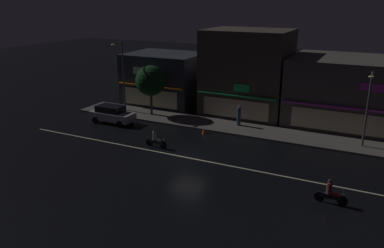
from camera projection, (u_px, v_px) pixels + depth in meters
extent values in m
plane|color=black|center=(188.00, 158.00, 29.23)|extent=(140.00, 140.00, 0.00)
cube|color=beige|center=(188.00, 158.00, 29.22)|extent=(30.55, 0.16, 0.01)
cube|color=#5B5954|center=(228.00, 126.00, 36.20)|extent=(32.16, 3.81, 0.14)
cube|color=#4C443A|center=(247.00, 73.00, 39.30)|extent=(8.28, 6.40, 8.56)
cube|color=#33E572|center=(235.00, 96.00, 36.99)|extent=(7.87, 0.24, 0.12)
cube|color=#33E572|center=(242.00, 88.00, 36.55)|extent=(1.55, 0.08, 0.73)
cube|color=beige|center=(235.00, 109.00, 37.44)|extent=(6.63, 0.06, 1.80)
cube|color=#2D333D|center=(165.00, 78.00, 43.87)|extent=(8.23, 6.53, 5.64)
cube|color=orange|center=(149.00, 86.00, 41.05)|extent=(7.82, 0.24, 0.12)
cube|color=white|center=(137.00, 71.00, 41.25)|extent=(1.07, 0.08, 0.71)
cube|color=beige|center=(150.00, 98.00, 41.50)|extent=(6.58, 0.06, 1.80)
cube|color=#56514C|center=(348.00, 91.00, 36.45)|extent=(10.59, 8.41, 6.26)
cube|color=#D83FD8|center=(342.00, 108.00, 32.93)|extent=(10.06, 0.24, 0.12)
cube|color=#D83FD8|center=(372.00, 88.00, 31.52)|extent=(1.78, 0.08, 0.64)
cube|color=beige|center=(341.00, 122.00, 33.38)|extent=(8.47, 0.06, 1.80)
cylinder|color=#47494C|center=(124.00, 77.00, 40.09)|extent=(0.16, 0.16, 7.16)
cube|color=#47494C|center=(118.00, 43.00, 38.42)|extent=(0.10, 1.40, 0.10)
ellipsoid|color=#F9E099|center=(113.00, 45.00, 37.85)|extent=(0.44, 0.32, 0.20)
cylinder|color=#47494C|center=(367.00, 110.00, 30.26)|extent=(0.16, 0.16, 6.05)
cube|color=#47494C|center=(372.00, 74.00, 28.76)|extent=(0.10, 1.40, 0.10)
ellipsoid|color=#F9E099|center=(372.00, 77.00, 28.19)|extent=(0.44, 0.32, 0.20)
cylinder|color=#334766|center=(239.00, 116.00, 36.07)|extent=(0.37, 0.37, 1.69)
sphere|color=tan|center=(239.00, 107.00, 35.77)|extent=(0.22, 0.22, 0.22)
cylinder|color=#473323|center=(151.00, 103.00, 39.51)|extent=(0.24, 0.24, 2.25)
sphere|color=#143819|center=(151.00, 81.00, 38.79)|extent=(3.04, 3.04, 3.04)
cube|color=silver|center=(113.00, 116.00, 37.28)|extent=(4.30, 1.78, 0.76)
cube|color=black|center=(110.00, 109.00, 37.16)|extent=(2.58, 1.57, 0.60)
cube|color=#F9F2CC|center=(135.00, 116.00, 36.88)|extent=(0.08, 0.20, 0.12)
cube|color=#F9F2CC|center=(127.00, 119.00, 35.85)|extent=(0.08, 0.20, 0.12)
cylinder|color=black|center=(130.00, 119.00, 37.56)|extent=(0.62, 0.20, 0.62)
cylinder|color=black|center=(119.00, 124.00, 36.04)|extent=(0.62, 0.20, 0.62)
cylinder|color=black|center=(107.00, 115.00, 38.76)|extent=(0.62, 0.20, 0.62)
cylinder|color=black|center=(95.00, 120.00, 37.24)|extent=(0.62, 0.20, 0.62)
cylinder|color=black|center=(343.00, 201.00, 22.37)|extent=(0.60, 0.08, 0.60)
cylinder|color=black|center=(319.00, 196.00, 22.92)|extent=(0.60, 0.10, 0.60)
cube|color=black|center=(331.00, 197.00, 22.61)|extent=(1.30, 0.14, 0.20)
ellipsoid|color=red|center=(335.00, 195.00, 22.46)|extent=(0.44, 0.26, 0.24)
cube|color=black|center=(328.00, 194.00, 22.65)|extent=(0.56, 0.22, 0.10)
cylinder|color=slate|center=(343.00, 192.00, 22.22)|extent=(0.03, 0.60, 0.03)
sphere|color=white|center=(344.00, 194.00, 22.21)|extent=(0.14, 0.14, 0.14)
cylinder|color=brown|center=(329.00, 188.00, 22.51)|extent=(0.32, 0.32, 0.70)
sphere|color=#333338|center=(330.00, 181.00, 22.36)|extent=(0.22, 0.22, 0.22)
cylinder|color=black|center=(163.00, 145.00, 30.97)|extent=(0.60, 0.08, 0.60)
cylinder|color=black|center=(150.00, 142.00, 31.52)|extent=(0.60, 0.10, 0.60)
cube|color=black|center=(156.00, 142.00, 31.21)|extent=(1.30, 0.14, 0.20)
ellipsoid|color=#B2B7BC|center=(158.00, 140.00, 31.06)|extent=(0.44, 0.26, 0.24)
cube|color=black|center=(154.00, 140.00, 31.25)|extent=(0.56, 0.22, 0.10)
cylinder|color=slate|center=(163.00, 138.00, 30.82)|extent=(0.03, 0.60, 0.03)
sphere|color=white|center=(164.00, 140.00, 30.81)|extent=(0.14, 0.14, 0.14)
cylinder|color=gray|center=(155.00, 136.00, 31.11)|extent=(0.32, 0.32, 0.70)
sphere|color=#333338|center=(154.00, 130.00, 30.96)|extent=(0.22, 0.22, 0.22)
cone|color=orange|center=(204.00, 131.00, 34.41)|extent=(0.36, 0.36, 0.55)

